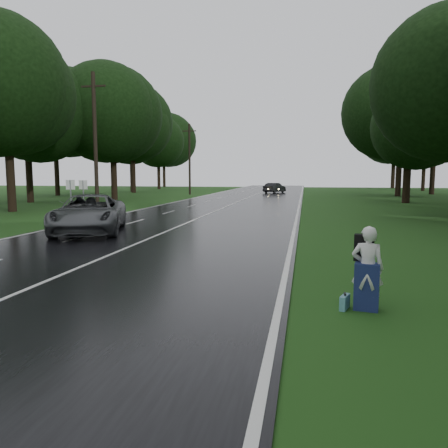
# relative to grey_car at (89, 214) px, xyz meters

# --- Properties ---
(ground) EXTENTS (160.00, 160.00, 0.00)m
(ground) POSITION_rel_grey_car_xyz_m (3.35, -9.55, -0.90)
(ground) COLOR #1C4313
(ground) RESTS_ON ground
(road) EXTENTS (12.00, 140.00, 0.04)m
(road) POSITION_rel_grey_car_xyz_m (3.35, 10.45, -0.88)
(road) COLOR black
(road) RESTS_ON ground
(lane_center) EXTENTS (0.12, 140.00, 0.01)m
(lane_center) POSITION_rel_grey_car_xyz_m (3.35, 10.45, -0.85)
(lane_center) COLOR silver
(lane_center) RESTS_ON road
(grey_car) EXTENTS (4.68, 6.74, 1.71)m
(grey_car) POSITION_rel_grey_car_xyz_m (0.00, 0.00, 0.00)
(grey_car) COLOR #55585B
(grey_car) RESTS_ON road
(far_car) EXTENTS (3.02, 4.46, 1.39)m
(far_car) POSITION_rel_grey_car_xyz_m (5.44, 42.02, -0.16)
(far_car) COLOR black
(far_car) RESTS_ON road
(hitchhiker) EXTENTS (0.68, 0.63, 1.68)m
(hitchhiker) POSITION_rel_grey_car_xyz_m (10.86, -9.23, -0.11)
(hitchhiker) COLOR silver
(hitchhiker) RESTS_ON ground
(suitcase) EXTENTS (0.24, 0.42, 0.28)m
(suitcase) POSITION_rel_grey_car_xyz_m (10.45, -9.28, -0.75)
(suitcase) COLOR teal
(suitcase) RESTS_ON ground
(utility_pole_mid) EXTENTS (1.80, 0.28, 9.78)m
(utility_pole_mid) POSITION_rel_grey_car_xyz_m (-5.15, 10.80, -0.90)
(utility_pole_mid) COLOR black
(utility_pole_mid) RESTS_ON ground
(utility_pole_far) EXTENTS (1.80, 0.28, 9.04)m
(utility_pole_far) POSITION_rel_grey_car_xyz_m (-5.15, 36.17, -0.90)
(utility_pole_far) COLOR black
(utility_pole_far) RESTS_ON ground
(road_sign_a) EXTENTS (0.56, 0.10, 2.34)m
(road_sign_a) POSITION_rel_grey_car_xyz_m (-3.85, 5.05, -0.90)
(road_sign_a) COLOR white
(road_sign_a) RESTS_ON ground
(road_sign_b) EXTENTS (0.55, 0.10, 2.29)m
(road_sign_b) POSITION_rel_grey_car_xyz_m (-3.85, 6.51, -0.90)
(road_sign_b) COLOR white
(road_sign_b) RESTS_ON ground
(tree_left_d) EXTENTS (9.75, 9.75, 15.23)m
(tree_left_d) POSITION_rel_grey_car_xyz_m (-10.95, 9.29, -0.90)
(tree_left_d) COLOR black
(tree_left_d) RESTS_ON ground
(tree_left_e) EXTENTS (9.66, 9.66, 15.09)m
(tree_left_e) POSITION_rel_grey_car_xyz_m (-9.81, 23.66, -0.90)
(tree_left_e) COLOR black
(tree_left_e) RESTS_ON ground
(tree_left_f) EXTENTS (10.93, 10.93, 17.07)m
(tree_left_f) POSITION_rel_grey_car_xyz_m (-14.54, 40.10, -0.90)
(tree_left_f) COLOR black
(tree_left_f) RESTS_ON ground
(tree_right_e) EXTENTS (7.73, 7.73, 12.08)m
(tree_right_e) POSITION_rel_grey_car_xyz_m (18.82, 24.27, -0.90)
(tree_right_e) COLOR black
(tree_right_e) RESTS_ON ground
(tree_right_f) EXTENTS (11.02, 11.02, 17.22)m
(tree_right_f) POSITION_rel_grey_car_xyz_m (20.57, 36.62, -0.90)
(tree_right_f) COLOR black
(tree_right_f) RESTS_ON ground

